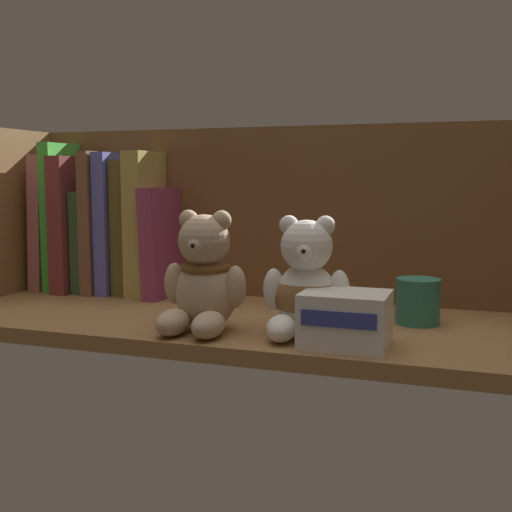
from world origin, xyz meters
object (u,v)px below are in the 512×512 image
object	(u,v)px
book_2	(81,223)
pillar_candle	(418,301)
book_1	(67,217)
teddy_bear_larger	(204,280)
book_6	(133,227)
book_5	(118,223)
book_7	(151,223)
book_8	(168,241)
teddy_bear_smaller	(306,289)
small_product_box	(345,319)
book_4	(106,222)
book_0	(56,222)
book_3	(95,241)

from	to	relation	value
book_2	pillar_candle	world-z (taller)	book_2
book_1	teddy_bear_larger	bearing A→B (deg)	-31.37
book_2	book_6	distance (cm)	10.06
book_5	book_7	xyz separation A→B (cm)	(6.05, 0.00, 0.07)
book_5	teddy_bear_larger	bearing A→B (deg)	-40.52
book_7	book_8	bearing A→B (deg)	0.00
book_5	teddy_bear_smaller	distance (cm)	42.29
book_5	book_8	size ratio (longest dim) A/B	1.32
pillar_candle	small_product_box	xyz separation A→B (cm)	(-6.61, -14.31, 0.15)
book_7	small_product_box	xyz separation A→B (cm)	(36.68, -22.85, -8.38)
book_1	book_4	bearing A→B (deg)	0.00
book_2	small_product_box	bearing A→B (deg)	-24.57
small_product_box	teddy_bear_smaller	bearing A→B (deg)	146.84
book_0	book_7	xyz separation A→B (cm)	(18.42, 0.00, 0.19)
book_3	book_4	distance (cm)	3.88
book_3	teddy_bear_smaller	xyz separation A→B (cm)	(41.80, -19.24, -2.66)
book_2	book_5	bearing A→B (deg)	0.00
book_1	book_4	size ratio (longest dim) A/B	1.07
book_5	book_8	distance (cm)	9.48
book_2	teddy_bear_smaller	world-z (taller)	book_2
book_2	book_4	xyz separation A→B (cm)	(4.88, 0.00, 0.36)
book_1	small_product_box	world-z (taller)	book_1
book_2	small_product_box	size ratio (longest dim) A/B	2.32
book_6	teddy_bear_larger	size ratio (longest dim) A/B	1.44
book_6	teddy_bear_smaller	world-z (taller)	book_6
book_3	teddy_bear_larger	xyz separation A→B (cm)	(29.30, -21.12, -1.96)
teddy_bear_smaller	small_product_box	world-z (taller)	teddy_bear_smaller
book_4	book_8	bearing A→B (deg)	0.00
book_3	teddy_bear_smaller	size ratio (longest dim) A/B	1.16
book_1	pillar_candle	size ratio (longest dim) A/B	4.15
book_1	book_5	bearing A→B (deg)	0.00
book_0	teddy_bear_larger	world-z (taller)	book_0
book_0	pillar_candle	world-z (taller)	book_0
book_1	book_4	world-z (taller)	book_1
book_0	pillar_candle	bearing A→B (deg)	-7.88
book_8	book_1	bearing A→B (deg)	180.00
book_1	book_7	bearing A→B (deg)	0.00
book_7	small_product_box	size ratio (longest dim) A/B	2.39
teddy_bear_smaller	small_product_box	xyz separation A→B (cm)	(5.52, -3.61, -2.55)
book_0	book_1	size ratio (longest dim) A/B	0.92
book_4	small_product_box	bearing A→B (deg)	-26.87
book_8	teddy_bear_smaller	bearing A→B (deg)	-34.36
book_5	book_6	xyz separation A→B (cm)	(2.82, 0.00, -0.65)
book_2	teddy_bear_larger	world-z (taller)	book_2
book_4	book_7	xyz separation A→B (cm)	(8.41, 0.00, -0.01)
book_4	pillar_candle	bearing A→B (deg)	-9.38
book_4	teddy_bear_smaller	bearing A→B (deg)	-25.93
book_7	teddy_bear_larger	xyz separation A→B (cm)	(18.66, -21.12, -5.12)
book_2	book_8	bearing A→B (deg)	0.00
book_0	small_product_box	distance (cm)	60.21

